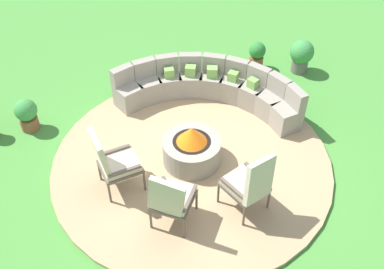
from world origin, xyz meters
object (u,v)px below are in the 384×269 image
curved_stone_bench (210,89)px  potted_plant_1 (301,55)px  lounge_chair_back_left (250,183)px  potted_plant_3 (257,54)px  fire_pit (192,148)px  lounge_chair_front_right (171,198)px  lounge_chair_front_left (113,161)px  potted_plant_0 (27,114)px

curved_stone_bench → potted_plant_1: size_ratio=4.84×
lounge_chair_back_left → potted_plant_3: bearing=43.1°
curved_stone_bench → lounge_chair_back_left: (0.54, -2.55, 0.25)m
lounge_chair_back_left → potted_plant_3: size_ratio=1.89×
lounge_chair_back_left → potted_plant_3: lounge_chair_back_left is taller
fire_pit → potted_plant_1: bearing=51.1°
curved_stone_bench → potted_plant_3: size_ratio=5.77×
lounge_chair_back_left → fire_pit: bearing=90.2°
lounge_chair_front_right → lounge_chair_back_left: size_ratio=0.95×
potted_plant_3 → lounge_chair_front_left: bearing=-125.6°
lounge_chair_front_left → fire_pit: bearing=90.6°
fire_pit → lounge_chair_front_left: size_ratio=0.83×
lounge_chair_back_left → potted_plant_1: size_ratio=1.59×
potted_plant_3 → fire_pit: bearing=-114.7°
fire_pit → potted_plant_1: (2.20, 2.72, 0.07)m
curved_stone_bench → lounge_chair_front_right: bearing=-101.3°
lounge_chair_front_left → lounge_chair_back_left: 2.04m
fire_pit → potted_plant_0: fire_pit is taller
curved_stone_bench → potted_plant_3: bearing=52.1°
potted_plant_0 → potted_plant_1: potted_plant_1 is taller
potted_plant_3 → potted_plant_0: bearing=-154.4°
lounge_chair_front_left → potted_plant_3: (2.46, 3.44, -0.31)m
potted_plant_3 → lounge_chair_front_right: bearing=-110.8°
fire_pit → lounge_chair_front_right: lounge_chair_front_right is taller
lounge_chair_back_left → potted_plant_0: size_ratio=1.82×
lounge_chair_front_right → potted_plant_0: lounge_chair_front_right is taller
lounge_chair_back_left → potted_plant_0: 4.18m
lounge_chair_front_right → lounge_chair_back_left: bearing=32.1°
potted_plant_0 → potted_plant_3: bearing=25.6°
lounge_chair_back_left → potted_plant_1: (1.36, 3.72, -0.22)m
potted_plant_0 → lounge_chair_back_left: bearing=-25.6°
lounge_chair_back_left → potted_plant_1: 3.96m
lounge_chair_front_left → potted_plant_1: size_ratio=1.62×
fire_pit → lounge_chair_front_left: 1.34m
lounge_chair_front_right → potted_plant_3: size_ratio=1.80×
lounge_chair_front_right → lounge_chair_front_left: bearing=161.4°
lounge_chair_front_right → lounge_chair_back_left: 1.14m
curved_stone_bench → potted_plant_1: bearing=31.7°
fire_pit → curved_stone_bench: (0.30, 1.55, 0.04)m
fire_pit → lounge_chair_front_left: (-1.16, -0.60, 0.30)m
fire_pit → potted_plant_1: fire_pit is taller
potted_plant_0 → lounge_chair_front_right: bearing=-37.9°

